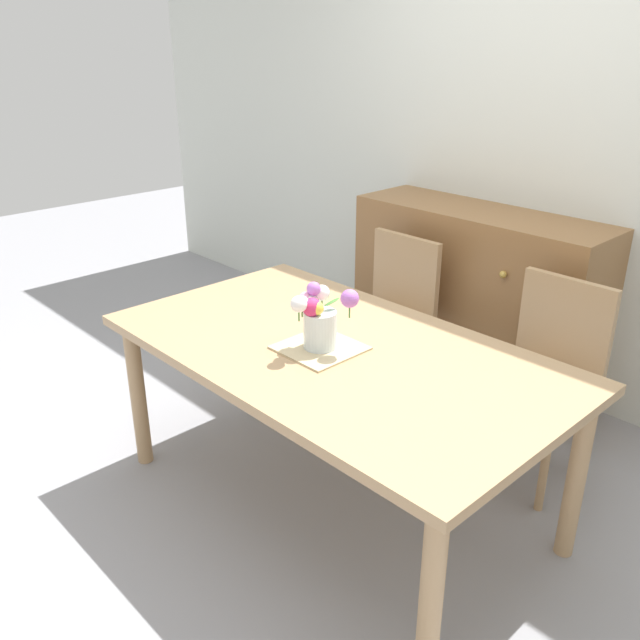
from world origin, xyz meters
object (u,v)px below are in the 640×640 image
Objects in this scene: chair_right at (547,366)px; chair_left at (390,309)px; dining_table at (335,364)px; dresser at (474,300)px; flower_vase at (318,316)px.

chair_left is at bearing 0.00° from chair_right.
dining_table is 2.03× the size of chair_left.
dresser is at bearing 100.81° from dining_table.
dresser is (0.20, 0.48, -0.02)m from chair_left.
chair_right is 0.85m from dresser.
flower_vase reaches higher than dresser.
chair_right is (0.90, 0.00, 0.00)m from chair_left.
dining_table is 7.04× the size of flower_vase.
flower_vase reaches higher than chair_right.
dresser reaches higher than chair_right.
chair_left is at bearing 117.78° from dining_table.
flower_vase is at bearing -113.30° from dining_table.
chair_left is at bearing -112.39° from dresser.
chair_right is (0.45, 0.85, -0.14)m from dining_table.
dining_table is 1.36m from dresser.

